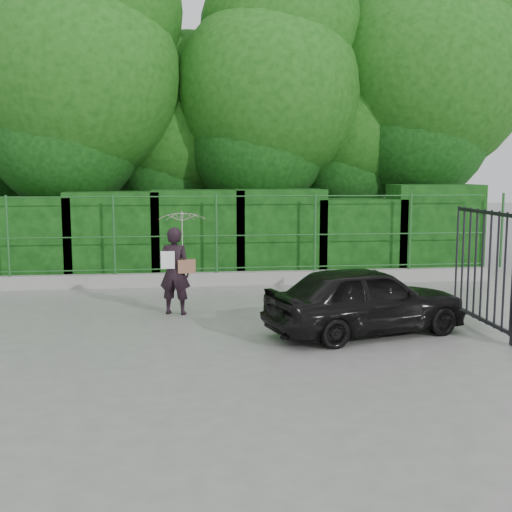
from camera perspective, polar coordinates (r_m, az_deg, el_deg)
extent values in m
plane|color=gray|center=(10.45, -4.27, -7.02)|extent=(80.00, 80.00, 0.00)
cube|color=#9E9E99|center=(14.82, -5.06, -2.07)|extent=(14.00, 0.25, 0.30)
cylinder|color=#215924|center=(15.15, -21.20, 1.66)|extent=(0.06, 0.06, 1.80)
cylinder|color=#215924|center=(14.75, -12.51, 1.85)|extent=(0.06, 0.06, 1.80)
cylinder|color=#215924|center=(14.70, -3.55, 2.00)|extent=(0.06, 0.06, 1.80)
cylinder|color=#215924|center=(15.00, 5.26, 2.10)|extent=(0.06, 0.06, 1.80)
cylinder|color=#215924|center=(15.65, 13.53, 2.14)|extent=(0.06, 0.06, 1.80)
cylinder|color=#215924|center=(16.58, 21.01, 2.15)|extent=(0.06, 0.06, 1.80)
cylinder|color=#215924|center=(14.78, -5.07, -1.11)|extent=(13.60, 0.03, 0.03)
cylinder|color=#215924|center=(14.68, -5.10, 1.78)|extent=(13.60, 0.03, 0.03)
cylinder|color=#215924|center=(14.62, -5.15, 5.29)|extent=(13.60, 0.03, 0.03)
cube|color=black|center=(16.09, -19.60, 1.36)|extent=(2.20, 1.20, 2.01)
cube|color=black|center=(15.76, -12.50, 1.73)|extent=(2.20, 1.20, 2.13)
cube|color=black|center=(15.69, -5.21, 1.91)|extent=(2.20, 1.20, 2.17)
cube|color=black|center=(15.87, 2.03, 2.02)|extent=(2.20, 1.20, 2.18)
cube|color=black|center=(16.30, 8.99, 1.65)|extent=(2.20, 1.20, 1.93)
cube|color=black|center=(16.94, 15.53, 2.28)|extent=(2.20, 1.20, 2.28)
cylinder|color=black|center=(17.50, -15.35, 6.09)|extent=(0.36, 0.36, 4.50)
sphere|color=#14470F|center=(17.64, -15.67, 14.88)|extent=(5.40, 5.40, 5.40)
cylinder|color=black|center=(18.63, -7.04, 4.46)|extent=(0.36, 0.36, 3.25)
sphere|color=#14470F|center=(18.63, -7.14, 10.45)|extent=(3.90, 3.90, 3.90)
cylinder|color=black|center=(17.78, 1.05, 5.97)|extent=(0.36, 0.36, 4.25)
sphere|color=#14470F|center=(17.89, 1.07, 14.17)|extent=(5.10, 5.10, 5.10)
cylinder|color=black|center=(18.98, 8.28, 4.87)|extent=(0.36, 0.36, 3.50)
sphere|color=#14470F|center=(18.99, 8.40, 11.21)|extent=(4.20, 4.20, 4.20)
cylinder|color=black|center=(19.20, 14.44, 6.61)|extent=(0.36, 0.36, 4.75)
sphere|color=#14470F|center=(19.37, 14.73, 15.06)|extent=(5.70, 5.70, 5.70)
cube|color=black|center=(11.51, 19.37, -5.29)|extent=(0.05, 2.00, 0.06)
cube|color=black|center=(11.26, 19.77, 3.68)|extent=(0.05, 2.00, 0.06)
cylinder|color=black|center=(10.74, 21.22, -1.40)|extent=(0.04, 0.04, 1.90)
cylinder|color=black|center=(10.96, 20.61, -1.20)|extent=(0.04, 0.04, 1.90)
cylinder|color=black|center=(11.18, 20.02, -1.01)|extent=(0.04, 0.04, 1.90)
cylinder|color=black|center=(11.40, 19.46, -0.82)|extent=(0.04, 0.04, 1.90)
cylinder|color=black|center=(11.62, 18.91, -0.64)|extent=(0.04, 0.04, 1.90)
cylinder|color=black|center=(11.84, 18.39, -0.47)|extent=(0.04, 0.04, 1.90)
cylinder|color=black|center=(12.07, 17.89, -0.31)|extent=(0.04, 0.04, 1.90)
cylinder|color=black|center=(12.29, 17.41, -0.15)|extent=(0.04, 0.04, 1.90)
imported|color=black|center=(11.85, -7.24, -1.32)|extent=(0.67, 0.54, 1.62)
imported|color=#F7C8DE|center=(11.81, -6.57, 2.09)|extent=(0.87, 0.89, 0.80)
cube|color=#8D5B43|center=(11.76, -6.18, -0.91)|extent=(0.32, 0.15, 0.24)
cube|color=white|center=(11.70, -7.85, -0.35)|extent=(0.25, 0.02, 0.32)
imported|color=black|center=(10.54, 9.74, -3.82)|extent=(3.56, 2.20, 1.13)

